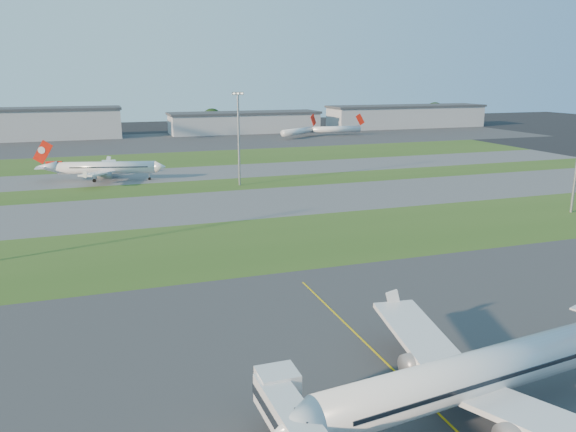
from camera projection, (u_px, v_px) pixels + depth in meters
name	position (u px, v px, depth m)	size (l,w,h in m)	color
ground	(362.00, 393.00, 54.63)	(700.00, 700.00, 0.00)	black
apron_near	(362.00, 393.00, 54.63)	(300.00, 70.00, 0.01)	#333335
grass_strip_a	(235.00, 245.00, 102.34)	(300.00, 34.00, 0.01)	#31511B
taxiway_a	(202.00, 207.00, 132.62)	(300.00, 32.00, 0.01)	#515154
grass_strip_b	(185.00, 187.00, 155.56)	(300.00, 18.00, 0.01)	#31511B
taxiway_b	(174.00, 175.00, 175.74)	(300.00, 26.00, 0.01)	#515154
grass_strip_c	(162.00, 160.00, 206.02)	(300.00, 40.00, 0.01)	#31511B
apron_far	(147.00, 142.00, 261.08)	(400.00, 80.00, 0.01)	#333335
yellow_line	(407.00, 384.00, 56.20)	(0.25, 60.00, 0.02)	gold
airliner_parked	(478.00, 375.00, 49.50)	(39.54, 33.37, 12.35)	silver
airliner_taxiing	(106.00, 168.00, 164.51)	(34.14, 28.61, 10.84)	silver
mini_jet_near	(299.00, 131.00, 280.02)	(24.46, 17.77, 9.48)	silver
mini_jet_far	(337.00, 129.00, 290.37)	(28.64, 4.60, 9.48)	silver
light_mast_centre	(239.00, 133.00, 154.86)	(3.20, 0.70, 25.80)	gray
hangar_west	(45.00, 123.00, 272.57)	(71.40, 23.00, 15.20)	#A6A9AF
hangar_east	(245.00, 122.00, 304.57)	(81.60, 23.00, 11.20)	#A6A9AF
hangar_far_east	(406.00, 116.00, 335.84)	(96.90, 23.00, 13.20)	#A6A9AF
tree_mid_west	(99.00, 124.00, 290.98)	(9.90, 9.90, 10.80)	black
tree_mid_east	(212.00, 119.00, 312.40)	(11.55, 11.55, 12.60)	black
tree_east	(337.00, 117.00, 334.36)	(10.45, 10.45, 11.40)	black
tree_far_east	(435.00, 112.00, 359.78)	(12.65, 12.65, 13.80)	black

